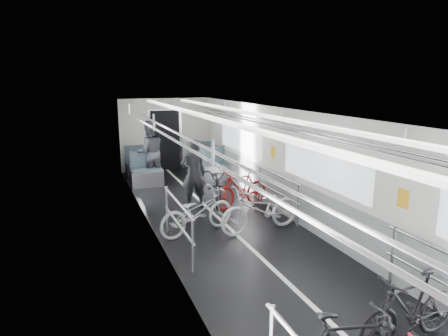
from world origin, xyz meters
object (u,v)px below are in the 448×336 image
object	(u,v)px
bike_right_near	(410,309)
person_standing	(194,174)
bike_left_far	(197,212)
bike_right_mid	(261,209)
bike_right_far	(241,189)
person_seated	(149,152)
bike_aisle	(218,186)

from	to	relation	value
bike_right_near	person_standing	world-z (taller)	person_standing
bike_left_far	bike_right_mid	xyz separation A→B (m)	(1.22, -0.37, 0.03)
bike_right_far	bike_right_near	bearing A→B (deg)	-14.06
person_standing	person_seated	size ratio (longest dim) A/B	0.89
person_seated	bike_right_near	bearing A→B (deg)	96.45
bike_right_mid	bike_right_far	bearing A→B (deg)	163.90
person_standing	bike_right_mid	bearing A→B (deg)	115.97
bike_right_near	bike_right_far	distance (m)	5.34
bike_left_far	bike_right_mid	world-z (taller)	bike_right_mid
bike_right_mid	bike_left_far	bearing A→B (deg)	-114.80
bike_left_far	bike_aisle	size ratio (longest dim) A/B	0.90
person_standing	bike_right_near	bearing A→B (deg)	102.18
bike_left_far	person_seated	xyz separation A→B (m)	(-0.16, 4.24, 0.49)
bike_aisle	person_standing	bearing A→B (deg)	-170.26
bike_right_mid	bike_aisle	bearing A→B (deg)	179.36
person_standing	bike_left_far	bearing A→B (deg)	79.23
bike_right_mid	person_standing	world-z (taller)	person_standing
bike_left_far	person_standing	bearing A→B (deg)	-31.15
bike_left_far	person_seated	size ratio (longest dim) A/B	0.91
person_standing	person_seated	bearing A→B (deg)	-74.32
bike_right_far	person_standing	distance (m)	1.17
bike_left_far	bike_aisle	xyz separation A→B (m)	(0.98, 1.51, 0.05)
bike_right_mid	person_seated	world-z (taller)	person_seated
bike_right_mid	person_standing	xyz separation A→B (m)	(-0.81, 1.97, 0.35)
bike_right_near	bike_right_mid	world-z (taller)	bike_right_mid
bike_aisle	person_standing	world-z (taller)	person_standing
bike_right_far	bike_right_mid	bearing A→B (deg)	-20.34
bike_left_far	bike_right_near	xyz separation A→B (m)	(1.29, -4.15, -0.00)
bike_right_near	bike_right_mid	xyz separation A→B (m)	(-0.06, 3.78, 0.03)
bike_right_near	bike_right_far	bearing A→B (deg)	175.82
bike_right_far	person_standing	world-z (taller)	person_standing
bike_right_mid	person_seated	size ratio (longest dim) A/B	0.97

